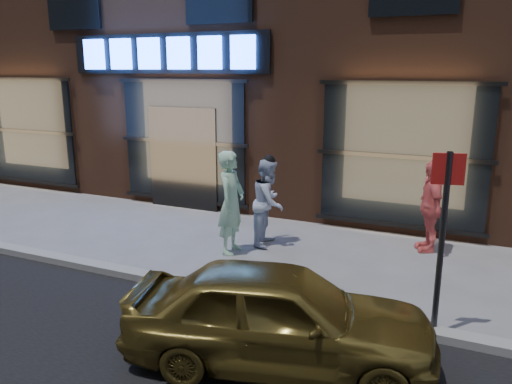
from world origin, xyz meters
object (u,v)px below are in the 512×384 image
at_px(man_bowtie, 231,202).
at_px(passerby, 430,206).
at_px(man_cap, 269,202).
at_px(sign_post, 443,228).
at_px(gold_sedan, 279,315).

xyz_separation_m(man_bowtie, passerby, (3.25, 1.54, -0.09)).
bearing_deg(passerby, man_cap, -93.62).
xyz_separation_m(passerby, sign_post, (0.39, -3.13, 0.57)).
bearing_deg(sign_post, man_bowtie, 143.05).
height_order(man_bowtie, sign_post, sign_post).
relative_size(man_cap, passerby, 0.98).
height_order(man_bowtie, passerby, man_bowtie).
relative_size(passerby, sign_post, 0.72).
distance_m(man_bowtie, passerby, 3.60).
relative_size(man_cap, sign_post, 0.71).
distance_m(man_bowtie, man_cap, 0.82).
distance_m(passerby, gold_sedan, 4.66).
bearing_deg(passerby, man_bowtie, -85.29).
bearing_deg(sign_post, gold_sedan, -151.92).
xyz_separation_m(gold_sedan, sign_post, (1.55, 1.37, 0.82)).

